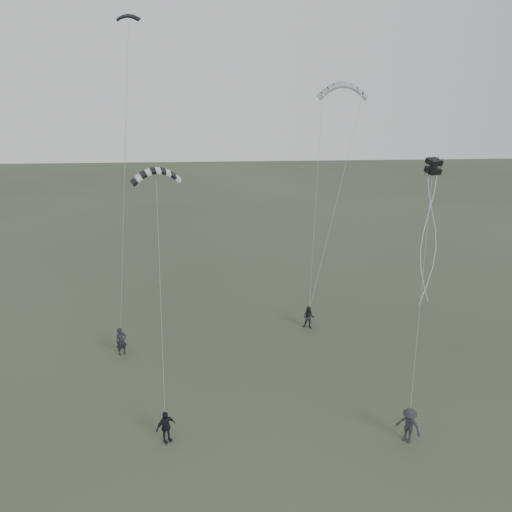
{
  "coord_description": "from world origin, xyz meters",
  "views": [
    {
      "loc": [
        -0.27,
        -22.47,
        18.15
      ],
      "look_at": [
        1.19,
        5.35,
        6.96
      ],
      "focal_mm": 35.0,
      "sensor_mm": 36.0,
      "label": 1
    }
  ],
  "objects_px": {
    "flyer_right": "(309,318)",
    "flyer_far": "(408,425)",
    "kite_striped": "(156,171)",
    "kite_box": "(433,166)",
    "flyer_left": "(121,341)",
    "kite_pale_large": "(343,85)",
    "kite_dark_small": "(128,16)",
    "flyer_center": "(166,427)"
  },
  "relations": [
    {
      "from": "flyer_right",
      "to": "flyer_far",
      "type": "distance_m",
      "value": 11.97
    },
    {
      "from": "flyer_right",
      "to": "kite_striped",
      "type": "distance_m",
      "value": 15.25
    },
    {
      "from": "kite_box",
      "to": "flyer_left",
      "type": "bearing_deg",
      "value": 149.14
    },
    {
      "from": "flyer_left",
      "to": "flyer_right",
      "type": "xyz_separation_m",
      "value": [
        12.66,
        2.71,
        -0.1
      ]
    },
    {
      "from": "flyer_left",
      "to": "kite_box",
      "type": "distance_m",
      "value": 21.64
    },
    {
      "from": "flyer_right",
      "to": "kite_box",
      "type": "relative_size",
      "value": 2.38
    },
    {
      "from": "flyer_left",
      "to": "kite_pale_large",
      "type": "relative_size",
      "value": 0.53
    },
    {
      "from": "kite_dark_small",
      "to": "kite_box",
      "type": "height_order",
      "value": "kite_dark_small"
    },
    {
      "from": "kite_box",
      "to": "flyer_right",
      "type": "bearing_deg",
      "value": 109.47
    },
    {
      "from": "flyer_left",
      "to": "flyer_center",
      "type": "distance_m",
      "value": 9.02
    },
    {
      "from": "kite_striped",
      "to": "flyer_far",
      "type": "bearing_deg",
      "value": -48.44
    },
    {
      "from": "flyer_far",
      "to": "kite_pale_large",
      "type": "relative_size",
      "value": 0.55
    },
    {
      "from": "flyer_far",
      "to": "kite_dark_small",
      "type": "relative_size",
      "value": 1.39
    },
    {
      "from": "kite_pale_large",
      "to": "kite_box",
      "type": "distance_m",
      "value": 12.63
    },
    {
      "from": "kite_dark_small",
      "to": "kite_striped",
      "type": "xyz_separation_m",
      "value": [
        1.93,
        -6.43,
        -8.17
      ]
    },
    {
      "from": "kite_dark_small",
      "to": "kite_striped",
      "type": "distance_m",
      "value": 10.57
    },
    {
      "from": "kite_pale_large",
      "to": "flyer_center",
      "type": "bearing_deg",
      "value": -118.83
    },
    {
      "from": "kite_dark_small",
      "to": "kite_box",
      "type": "bearing_deg",
      "value": -27.22
    },
    {
      "from": "flyer_center",
      "to": "kite_box",
      "type": "xyz_separation_m",
      "value": [
        13.9,
        4.73,
        12.01
      ]
    },
    {
      "from": "flyer_center",
      "to": "kite_striped",
      "type": "xyz_separation_m",
      "value": [
        -0.65,
        7.44,
        11.36
      ]
    },
    {
      "from": "flyer_center",
      "to": "kite_pale_large",
      "type": "bearing_deg",
      "value": 19.55
    },
    {
      "from": "kite_dark_small",
      "to": "kite_pale_large",
      "type": "height_order",
      "value": "kite_dark_small"
    },
    {
      "from": "flyer_center",
      "to": "kite_box",
      "type": "relative_size",
      "value": 2.53
    },
    {
      "from": "flyer_far",
      "to": "kite_dark_small",
      "type": "distance_m",
      "value": 28.38
    },
    {
      "from": "flyer_left",
      "to": "kite_box",
      "type": "relative_size",
      "value": 2.67
    },
    {
      "from": "flyer_center",
      "to": "kite_dark_small",
      "type": "relative_size",
      "value": 1.27
    },
    {
      "from": "kite_box",
      "to": "kite_dark_small",
      "type": "bearing_deg",
      "value": 131.16
    },
    {
      "from": "flyer_right",
      "to": "flyer_far",
      "type": "bearing_deg",
      "value": -54.11
    },
    {
      "from": "kite_striped",
      "to": "kite_box",
      "type": "relative_size",
      "value": 3.83
    },
    {
      "from": "kite_dark_small",
      "to": "kite_striped",
      "type": "bearing_deg",
      "value": -71.48
    },
    {
      "from": "kite_dark_small",
      "to": "kite_box",
      "type": "distance_m",
      "value": 20.29
    },
    {
      "from": "flyer_left",
      "to": "kite_striped",
      "type": "relative_size",
      "value": 0.7
    },
    {
      "from": "flyer_center",
      "to": "kite_pale_large",
      "type": "relative_size",
      "value": 0.5
    },
    {
      "from": "flyer_far",
      "to": "kite_striped",
      "type": "relative_size",
      "value": 0.72
    },
    {
      "from": "kite_pale_large",
      "to": "kite_striped",
      "type": "relative_size",
      "value": 1.31
    },
    {
      "from": "kite_striped",
      "to": "kite_box",
      "type": "bearing_deg",
      "value": -26.78
    },
    {
      "from": "flyer_right",
      "to": "kite_striped",
      "type": "height_order",
      "value": "kite_striped"
    },
    {
      "from": "flyer_left",
      "to": "flyer_center",
      "type": "xyz_separation_m",
      "value": [
        3.8,
        -8.18,
        -0.05
      ]
    },
    {
      "from": "flyer_far",
      "to": "kite_pale_large",
      "type": "bearing_deg",
      "value": 133.76
    },
    {
      "from": "flyer_right",
      "to": "kite_striped",
      "type": "xyz_separation_m",
      "value": [
        -9.51,
        -3.44,
        11.41
      ]
    },
    {
      "from": "flyer_center",
      "to": "kite_pale_large",
      "type": "xyz_separation_m",
      "value": [
        11.58,
        16.69,
        15.35
      ]
    },
    {
      "from": "kite_pale_large",
      "to": "flyer_left",
      "type": "bearing_deg",
      "value": -145.12
    }
  ]
}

